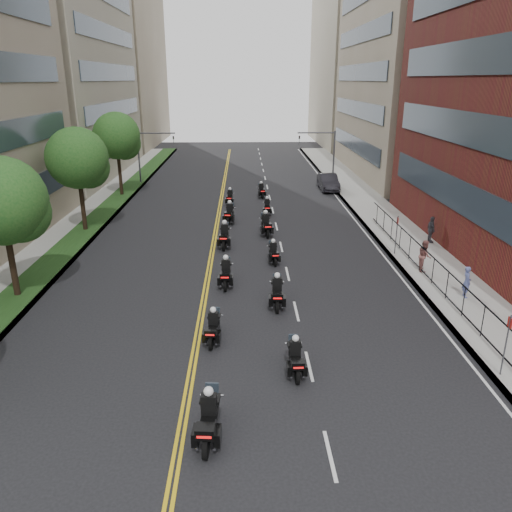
{
  "coord_description": "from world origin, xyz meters",
  "views": [
    {
      "loc": [
        0.62,
        -12.18,
        10.8
      ],
      "look_at": [
        1.29,
        12.71,
        1.94
      ],
      "focal_mm": 35.0,
      "sensor_mm": 36.0,
      "label": 1
    }
  ],
  "objects_px": {
    "motorcycle_10": "(230,198)",
    "pedestrian_c": "(431,230)",
    "motorcycle_11": "(261,191)",
    "motorcycle_5": "(273,254)",
    "parked_sedan": "(328,182)",
    "motorcycle_1": "(295,359)",
    "motorcycle_9": "(267,208)",
    "motorcycle_7": "(266,226)",
    "motorcycle_4": "(226,274)",
    "motorcycle_6": "(225,237)",
    "motorcycle_2": "(213,329)",
    "pedestrian_b": "(425,255)",
    "pedestrian_a": "(467,282)",
    "motorcycle_3": "(277,294)",
    "motorcycle_8": "(230,214)",
    "motorcycle_0": "(209,420)"
  },
  "relations": [
    {
      "from": "motorcycle_2",
      "to": "pedestrian_a",
      "type": "height_order",
      "value": "pedestrian_a"
    },
    {
      "from": "motorcycle_10",
      "to": "motorcycle_6",
      "type": "bearing_deg",
      "value": -86.34
    },
    {
      "from": "motorcycle_6",
      "to": "motorcycle_11",
      "type": "relative_size",
      "value": 1.2
    },
    {
      "from": "motorcycle_3",
      "to": "motorcycle_5",
      "type": "relative_size",
      "value": 1.16
    },
    {
      "from": "motorcycle_2",
      "to": "motorcycle_6",
      "type": "height_order",
      "value": "motorcycle_6"
    },
    {
      "from": "motorcycle_7",
      "to": "motorcycle_9",
      "type": "height_order",
      "value": "motorcycle_7"
    },
    {
      "from": "motorcycle_6",
      "to": "parked_sedan",
      "type": "xyz_separation_m",
      "value": [
        10.04,
        18.37,
        0.07
      ]
    },
    {
      "from": "motorcycle_9",
      "to": "pedestrian_c",
      "type": "relative_size",
      "value": 1.16
    },
    {
      "from": "motorcycle_3",
      "to": "parked_sedan",
      "type": "bearing_deg",
      "value": 78.26
    },
    {
      "from": "motorcycle_3",
      "to": "motorcycle_10",
      "type": "xyz_separation_m",
      "value": [
        -2.84,
        21.55,
        -0.07
      ]
    },
    {
      "from": "motorcycle_6",
      "to": "parked_sedan",
      "type": "height_order",
      "value": "motorcycle_6"
    },
    {
      "from": "motorcycle_6",
      "to": "motorcycle_9",
      "type": "height_order",
      "value": "motorcycle_6"
    },
    {
      "from": "motorcycle_5",
      "to": "motorcycle_8",
      "type": "bearing_deg",
      "value": 102.25
    },
    {
      "from": "motorcycle_0",
      "to": "pedestrian_a",
      "type": "distance_m",
      "value": 16.29
    },
    {
      "from": "motorcycle_1",
      "to": "motorcycle_9",
      "type": "distance_m",
      "value": 24.01
    },
    {
      "from": "motorcycle_3",
      "to": "parked_sedan",
      "type": "relative_size",
      "value": 0.49
    },
    {
      "from": "pedestrian_a",
      "to": "motorcycle_4",
      "type": "bearing_deg",
      "value": 84.53
    },
    {
      "from": "motorcycle_7",
      "to": "motorcycle_8",
      "type": "height_order",
      "value": "motorcycle_7"
    },
    {
      "from": "motorcycle_5",
      "to": "parked_sedan",
      "type": "height_order",
      "value": "parked_sedan"
    },
    {
      "from": "motorcycle_11",
      "to": "pedestrian_a",
      "type": "height_order",
      "value": "pedestrian_a"
    },
    {
      "from": "motorcycle_0",
      "to": "motorcycle_2",
      "type": "distance_m",
      "value": 6.28
    },
    {
      "from": "motorcycle_5",
      "to": "motorcycle_10",
      "type": "bearing_deg",
      "value": 95.74
    },
    {
      "from": "pedestrian_c",
      "to": "motorcycle_10",
      "type": "bearing_deg",
      "value": 47.24
    },
    {
      "from": "motorcycle_7",
      "to": "parked_sedan",
      "type": "relative_size",
      "value": 0.51
    },
    {
      "from": "motorcycle_2",
      "to": "pedestrian_b",
      "type": "xyz_separation_m",
      "value": [
        11.92,
        7.88,
        0.45
      ]
    },
    {
      "from": "motorcycle_11",
      "to": "parked_sedan",
      "type": "xyz_separation_m",
      "value": [
        7.0,
        3.32,
        0.19
      ]
    },
    {
      "from": "pedestrian_a",
      "to": "pedestrian_c",
      "type": "height_order",
      "value": "pedestrian_c"
    },
    {
      "from": "motorcycle_6",
      "to": "motorcycle_4",
      "type": "bearing_deg",
      "value": -84.93
    },
    {
      "from": "motorcycle_9",
      "to": "motorcycle_11",
      "type": "distance_m",
      "value": 6.54
    },
    {
      "from": "motorcycle_2",
      "to": "pedestrian_b",
      "type": "height_order",
      "value": "pedestrian_b"
    },
    {
      "from": "motorcycle_5",
      "to": "motorcycle_6",
      "type": "height_order",
      "value": "motorcycle_6"
    },
    {
      "from": "parked_sedan",
      "to": "motorcycle_3",
      "type": "bearing_deg",
      "value": -104.49
    },
    {
      "from": "motorcycle_1",
      "to": "parked_sedan",
      "type": "distance_m",
      "value": 34.55
    },
    {
      "from": "motorcycle_1",
      "to": "motorcycle_6",
      "type": "bearing_deg",
      "value": 100.47
    },
    {
      "from": "motorcycle_7",
      "to": "motorcycle_10",
      "type": "distance_m",
      "value": 9.85
    },
    {
      "from": "motorcycle_9",
      "to": "pedestrian_a",
      "type": "xyz_separation_m",
      "value": [
        9.43,
        -17.36,
        0.36
      ]
    },
    {
      "from": "motorcycle_8",
      "to": "pedestrian_a",
      "type": "xyz_separation_m",
      "value": [
        12.51,
        -14.83,
        0.26
      ]
    },
    {
      "from": "motorcycle_4",
      "to": "motorcycle_0",
      "type": "bearing_deg",
      "value": -89.06
    },
    {
      "from": "motorcycle_9",
      "to": "motorcycle_5",
      "type": "bearing_deg",
      "value": -89.39
    },
    {
      "from": "motorcycle_2",
      "to": "motorcycle_6",
      "type": "xyz_separation_m",
      "value": [
        0.07,
        12.92,
        0.11
      ]
    },
    {
      "from": "motorcycle_4",
      "to": "motorcycle_10",
      "type": "distance_m",
      "value": 18.82
    },
    {
      "from": "motorcycle_1",
      "to": "motorcycle_3",
      "type": "height_order",
      "value": "motorcycle_3"
    },
    {
      "from": "motorcycle_11",
      "to": "parked_sedan",
      "type": "relative_size",
      "value": 0.43
    },
    {
      "from": "motorcycle_6",
      "to": "motorcycle_0",
      "type": "bearing_deg",
      "value": -87.02
    },
    {
      "from": "pedestrian_c",
      "to": "motorcycle_7",
      "type": "bearing_deg",
      "value": 75.17
    },
    {
      "from": "motorcycle_10",
      "to": "pedestrian_c",
      "type": "bearing_deg",
      "value": -36.12
    },
    {
      "from": "motorcycle_1",
      "to": "motorcycle_6",
      "type": "relative_size",
      "value": 0.85
    },
    {
      "from": "motorcycle_10",
      "to": "pedestrian_a",
      "type": "xyz_separation_m",
      "value": [
        12.63,
        -20.96,
        0.35
      ]
    },
    {
      "from": "motorcycle_11",
      "to": "pedestrian_c",
      "type": "relative_size",
      "value": 1.16
    },
    {
      "from": "motorcycle_8",
      "to": "motorcycle_11",
      "type": "bearing_deg",
      "value": 80.31
    }
  ]
}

